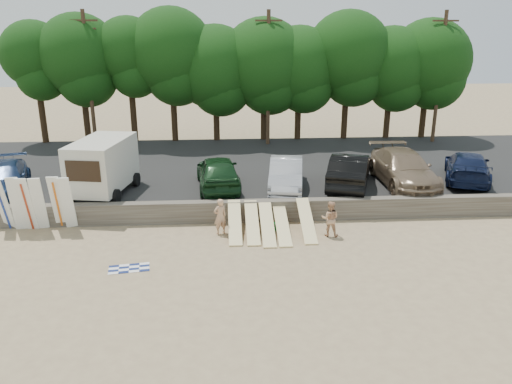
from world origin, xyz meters
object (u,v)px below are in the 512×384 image
at_px(box_trailer, 103,164).
at_px(car_0, 4,179).
at_px(car_2, 286,174).
at_px(car_4, 403,168).
at_px(beachgoer_b, 330,219).
at_px(car_1, 218,172).
at_px(car_5, 467,167).
at_px(cooler, 275,226).
at_px(car_3, 350,170).
at_px(beachgoer_a, 220,216).

xyz_separation_m(box_trailer, car_0, (-4.94, 0.32, -0.77)).
height_order(car_0, car_2, car_2).
distance_m(car_0, car_4, 20.21).
bearing_deg(beachgoer_b, car_1, -30.94).
xyz_separation_m(car_0, beachgoer_b, (15.36, -4.67, -0.68)).
height_order(car_4, car_5, car_4).
bearing_deg(cooler, car_2, 96.31).
height_order(car_0, beachgoer_b, car_0).
bearing_deg(car_2, cooler, -95.75).
distance_m(car_2, car_3, 3.32).
bearing_deg(beachgoer_a, beachgoer_b, 148.33).
bearing_deg(box_trailer, car_4, 12.20).
xyz_separation_m(box_trailer, car_5, (18.93, 0.95, -0.74)).
xyz_separation_m(box_trailer, car_1, (5.61, 0.49, -0.66)).
height_order(car_2, beachgoer_a, car_2).
bearing_deg(car_4, cooler, -150.30).
distance_m(car_0, cooler, 13.69).
relative_size(car_1, beachgoer_a, 3.17).
distance_m(box_trailer, car_4, 15.29).
height_order(car_4, cooler, car_4).
xyz_separation_m(car_2, beachgoer_a, (-3.36, -4.02, -0.67)).
height_order(box_trailer, beachgoer_a, box_trailer).
xyz_separation_m(car_0, car_4, (20.21, 0.20, 0.11)).
distance_m(car_1, car_5, 13.33).
bearing_deg(car_0, car_4, -14.56).
xyz_separation_m(car_1, car_2, (3.46, -0.26, -0.09)).
bearing_deg(car_2, box_trailer, -170.32).
height_order(car_2, car_3, car_3).
bearing_deg(cooler, car_4, 50.00).
height_order(beachgoer_a, beachgoer_b, beachgoer_a).
distance_m(car_4, beachgoer_a, 10.52).
relative_size(car_5, cooler, 14.16).
relative_size(box_trailer, car_4, 0.76).
relative_size(car_1, car_5, 0.94).
relative_size(car_2, car_3, 0.87).
distance_m(car_3, car_4, 2.89).
xyz_separation_m(car_0, cooler, (13.06, -3.87, -1.30)).
bearing_deg(car_3, car_5, -156.01).
bearing_deg(car_1, cooler, 116.85).
height_order(box_trailer, car_0, box_trailer).
relative_size(car_3, car_4, 0.89).
height_order(car_3, cooler, car_3).
distance_m(box_trailer, car_1, 5.67).
bearing_deg(car_2, car_5, 12.47).
relative_size(car_3, cooler, 14.07).
distance_m(car_2, beachgoer_b, 4.81).
bearing_deg(car_1, car_0, -4.17).
xyz_separation_m(car_4, cooler, (-7.15, -4.07, -1.41)).
bearing_deg(car_1, box_trailer, -0.11).
xyz_separation_m(car_3, beachgoer_a, (-6.68, -4.16, -0.78)).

